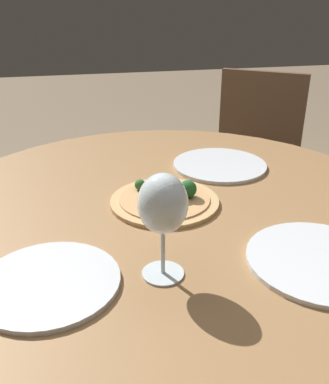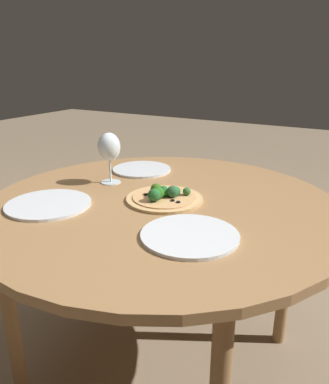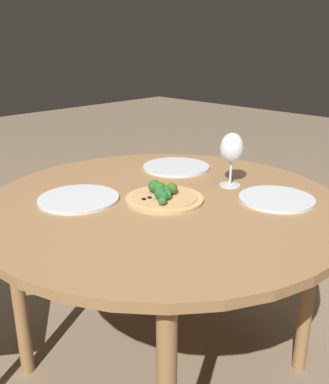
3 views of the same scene
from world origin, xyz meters
name	(u,v)px [view 1 (image 1 of 3)]	position (x,y,z in m)	size (l,w,h in m)	color
dining_table	(169,227)	(0.00, 0.00, 0.65)	(1.21, 1.21, 0.71)	olive
chair	(251,163)	(-0.56, -0.77, 0.48)	(0.56, 0.56, 0.86)	brown
pizza	(166,197)	(0.01, -0.01, 0.73)	(0.26, 0.26, 0.06)	tan
wine_glass	(163,206)	(0.08, 0.27, 0.85)	(0.09, 0.09, 0.20)	silver
plate_near	(49,282)	(0.28, 0.26, 0.72)	(0.25, 0.25, 0.01)	silver
plate_far	(220,165)	(-0.20, -0.20, 0.72)	(0.27, 0.27, 0.01)	silver
plate_side	(320,261)	(-0.22, 0.30, 0.72)	(0.28, 0.28, 0.01)	silver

